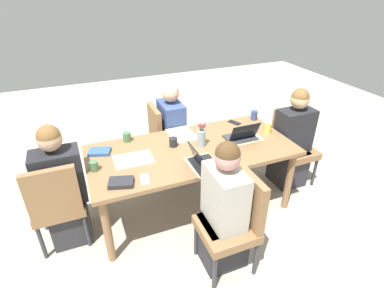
# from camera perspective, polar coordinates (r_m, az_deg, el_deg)

# --- Properties ---
(ground_plane) EXTENTS (10.00, 10.00, 0.00)m
(ground_plane) POSITION_cam_1_polar(r_m,az_deg,el_deg) (3.41, -0.00, -11.55)
(ground_plane) COLOR #B2A899
(dining_table) EXTENTS (2.04, 0.96, 0.73)m
(dining_table) POSITION_cam_1_polar(r_m,az_deg,el_deg) (3.02, -0.00, -2.05)
(dining_table) COLOR olive
(dining_table) RESTS_ON ground_plane
(chair_far_left_near) EXTENTS (0.44, 0.44, 0.90)m
(chair_far_left_near) POSITION_cam_1_polar(r_m,az_deg,el_deg) (2.55, 8.16, -13.81)
(chair_far_left_near) COLOR olive
(chair_far_left_near) RESTS_ON ground_plane
(person_far_left_near) EXTENTS (0.36, 0.40, 1.19)m
(person_far_left_near) POSITION_cam_1_polar(r_m,az_deg,el_deg) (2.54, 6.02, -13.00)
(person_far_left_near) COLOR #2D2D33
(person_far_left_near) RESTS_ON ground_plane
(chair_head_left_left_mid) EXTENTS (0.44, 0.44, 0.90)m
(chair_head_left_left_mid) POSITION_cam_1_polar(r_m,az_deg,el_deg) (3.77, 18.34, 0.35)
(chair_head_left_left_mid) COLOR olive
(chair_head_left_left_mid) RESTS_ON ground_plane
(person_head_left_left_mid) EXTENTS (0.40, 0.36, 1.19)m
(person_head_left_left_mid) POSITION_cam_1_polar(r_m,az_deg,el_deg) (3.67, 18.39, 0.03)
(person_head_left_left_mid) COLOR #2D2D33
(person_head_left_left_mid) RESTS_ON ground_plane
(chair_head_right_left_far) EXTENTS (0.44, 0.44, 0.90)m
(chair_head_right_left_far) POSITION_cam_1_polar(r_m,az_deg,el_deg) (2.94, -24.25, -9.93)
(chair_head_right_left_far) COLOR olive
(chair_head_right_left_far) RESTS_ON ground_plane
(person_head_right_left_far) EXTENTS (0.40, 0.36, 1.19)m
(person_head_right_left_far) POSITION_cam_1_polar(r_m,az_deg,el_deg) (2.97, -23.23, -8.46)
(person_head_right_left_far) COLOR #2D2D33
(person_head_right_left_far) RESTS_ON ground_plane
(chair_near_right_near) EXTENTS (0.44, 0.44, 0.90)m
(chair_near_right_near) POSITION_cam_1_polar(r_m,az_deg,el_deg) (3.72, -5.20, 1.44)
(chair_near_right_near) COLOR olive
(chair_near_right_near) RESTS_ON ground_plane
(person_near_right_near) EXTENTS (0.36, 0.40, 1.19)m
(person_near_right_near) POSITION_cam_1_polar(r_m,az_deg,el_deg) (3.68, -3.82, 1.62)
(person_near_right_near) COLOR #2D2D33
(person_near_right_near) RESTS_ON ground_plane
(flower_vase) EXTENTS (0.09, 0.08, 0.28)m
(flower_vase) POSITION_cam_1_polar(r_m,az_deg,el_deg) (2.96, 1.80, 2.26)
(flower_vase) COLOR #8EA8B7
(flower_vase) RESTS_ON dining_table
(placemat_far_left_near) EXTENTS (0.27, 0.37, 0.00)m
(placemat_far_left_near) POSITION_cam_1_polar(r_m,az_deg,el_deg) (2.73, 2.31, -3.99)
(placemat_far_left_near) COLOR beige
(placemat_far_left_near) RESTS_ON dining_table
(placemat_head_left_left_mid) EXTENTS (0.37, 0.28, 0.00)m
(placemat_head_left_left_mid) POSITION_cam_1_polar(r_m,az_deg,el_deg) (3.22, 9.78, 1.15)
(placemat_head_left_left_mid) COLOR beige
(placemat_head_left_left_mid) RESTS_ON dining_table
(placemat_head_right_left_far) EXTENTS (0.37, 0.27, 0.00)m
(placemat_head_right_left_far) POSITION_cam_1_polar(r_m,az_deg,el_deg) (2.86, -11.05, -2.87)
(placemat_head_right_left_far) COLOR beige
(placemat_head_right_left_far) RESTS_ON dining_table
(placemat_near_right_near) EXTENTS (0.27, 0.37, 0.00)m
(placemat_near_right_near) POSITION_cam_1_polar(r_m,az_deg,el_deg) (3.25, -1.95, 1.86)
(placemat_near_right_near) COLOR beige
(placemat_near_right_near) RESTS_ON dining_table
(laptop_head_left_left_mid) EXTENTS (0.32, 0.22, 0.20)m
(laptop_head_left_left_mid) POSITION_cam_1_polar(r_m,az_deg,el_deg) (3.17, 9.43, 1.50)
(laptop_head_left_left_mid) COLOR #38383D
(laptop_head_left_left_mid) RESTS_ON dining_table
(laptop_far_left_near) EXTENTS (0.22, 0.32, 0.20)m
(laptop_far_left_near) POSITION_cam_1_polar(r_m,az_deg,el_deg) (2.68, 2.07, -3.56)
(laptop_far_left_near) COLOR black
(laptop_far_left_near) RESTS_ON dining_table
(coffee_mug_near_left) EXTENTS (0.08, 0.08, 0.10)m
(coffee_mug_near_left) POSITION_cam_1_polar(r_m,az_deg,el_deg) (3.16, -12.24, 1.32)
(coffee_mug_near_left) COLOR #47704C
(coffee_mug_near_left) RESTS_ON dining_table
(coffee_mug_near_right) EXTENTS (0.07, 0.07, 0.11)m
(coffee_mug_near_right) POSITION_cam_1_polar(r_m,az_deg,el_deg) (3.37, 14.22, 2.93)
(coffee_mug_near_right) COLOR #DBC64C
(coffee_mug_near_right) RESTS_ON dining_table
(coffee_mug_centre_left) EXTENTS (0.08, 0.08, 0.11)m
(coffee_mug_centre_left) POSITION_cam_1_polar(r_m,az_deg,el_deg) (3.65, 11.70, 5.34)
(coffee_mug_centre_left) COLOR #33477A
(coffee_mug_centre_left) RESTS_ON dining_table
(coffee_mug_centre_right) EXTENTS (0.08, 0.08, 0.09)m
(coffee_mug_centre_right) POSITION_cam_1_polar(r_m,az_deg,el_deg) (2.77, -18.09, -4.00)
(coffee_mug_centre_right) COLOR #47704C
(coffee_mug_centre_right) RESTS_ON dining_table
(coffee_mug_far_left) EXTENTS (0.08, 0.08, 0.09)m
(coffee_mug_far_left) POSITION_cam_1_polar(r_m,az_deg,el_deg) (3.01, -3.57, 0.35)
(coffee_mug_far_left) COLOR #232328
(coffee_mug_far_left) RESTS_ON dining_table
(book_red_cover) EXTENTS (0.23, 0.20, 0.03)m
(book_red_cover) POSITION_cam_1_polar(r_m,az_deg,el_deg) (3.03, -17.14, -1.40)
(book_red_cover) COLOR #335693
(book_red_cover) RESTS_ON dining_table
(book_blue_cover) EXTENTS (0.23, 0.19, 0.04)m
(book_blue_cover) POSITION_cam_1_polar(r_m,az_deg,el_deg) (2.55, -13.31, -7.13)
(book_blue_cover) COLOR #28282D
(book_blue_cover) RESTS_ON dining_table
(phone_black) EXTENTS (0.13, 0.17, 0.01)m
(phone_black) POSITION_cam_1_polar(r_m,az_deg,el_deg) (3.54, 8.06, 4.05)
(phone_black) COLOR black
(phone_black) RESTS_ON dining_table
(phone_silver) EXTENTS (0.10, 0.16, 0.01)m
(phone_silver) POSITION_cam_1_polar(r_m,az_deg,el_deg) (2.57, -8.92, -6.60)
(phone_silver) COLOR silver
(phone_silver) RESTS_ON dining_table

